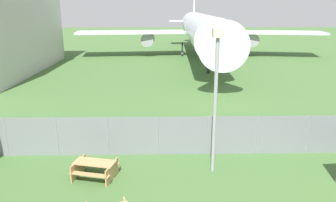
# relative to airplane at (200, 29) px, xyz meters

# --- Properties ---
(perimeter_fence) EXTENTS (56.07, 0.07, 2.05)m
(perimeter_fence) POSITION_rel_airplane_xyz_m (-3.42, -33.66, -3.18)
(perimeter_fence) COLOR gray
(perimeter_fence) RESTS_ON ground
(airplane) EXTENTS (37.54, 46.08, 12.78)m
(airplane) POSITION_rel_airplane_xyz_m (0.00, 0.00, 0.00)
(airplane) COLOR silver
(airplane) RESTS_ON ground
(picnic_bench_open_grass) EXTENTS (2.08, 1.79, 0.76)m
(picnic_bench_open_grass) POSITION_rel_airplane_xyz_m (-8.74, -35.97, -3.73)
(picnic_bench_open_grass) COLOR tan
(picnic_bench_open_grass) RESTS_ON ground
(light_mast) EXTENTS (0.44, 0.44, 6.47)m
(light_mast) POSITION_rel_airplane_xyz_m (-3.42, -35.44, -0.15)
(light_mast) COLOR #99999E
(light_mast) RESTS_ON ground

